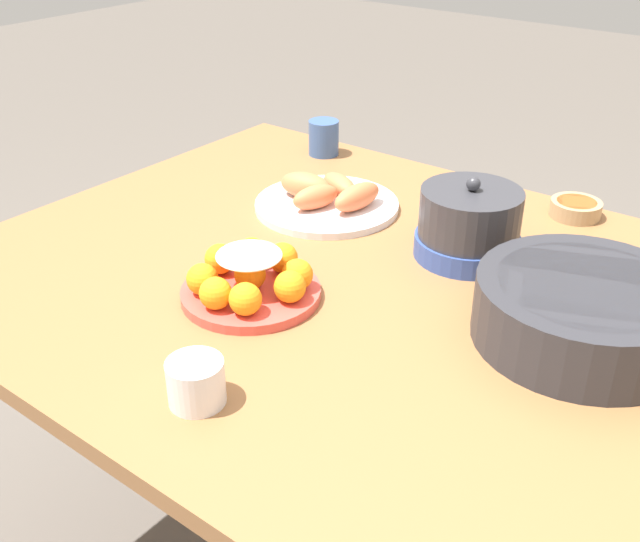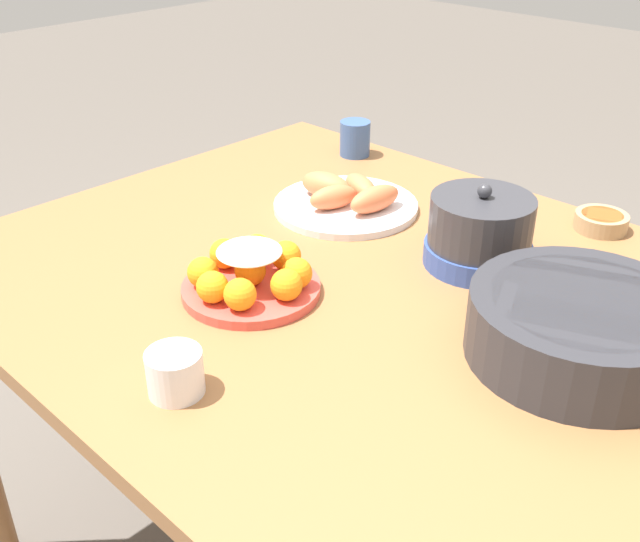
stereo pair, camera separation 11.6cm
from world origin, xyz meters
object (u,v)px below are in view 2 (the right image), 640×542
dining_table (386,339)px  cup_far (355,138)px  serving_bowl (581,326)px  cup_near (175,373)px  warming_pot (480,232)px  cake_plate (251,276)px  seafood_platter (347,199)px  sauce_bowl (601,221)px

dining_table → cup_far: cup_far is taller
serving_bowl → cup_near: 0.54m
cup_near → cup_far: bearing=117.2°
warming_pot → cake_plate: bearing=-121.3°
seafood_platter → cup_far: cup_far is taller
warming_pot → cup_far: bearing=153.6°
cup_far → warming_pot: size_ratio=0.44×
cake_plate → cup_near: size_ratio=2.99×
cup_far → dining_table: bearing=-43.3°
seafood_platter → warming_pot: (0.31, -0.01, 0.04)m
seafood_platter → cake_plate: bearing=-72.5°
cup_near → cup_far: (-0.42, 0.81, 0.01)m
seafood_platter → cup_near: size_ratio=3.83×
seafood_platter → sauce_bowl: bearing=33.2°
dining_table → cup_far: bearing=136.7°
sauce_bowl → warming_pot: (-0.09, -0.27, 0.04)m
cup_near → sauce_bowl: bearing=78.3°
sauce_bowl → seafood_platter: bearing=-146.8°
dining_table → sauce_bowl: sauce_bowl is taller
cup_near → cup_far: size_ratio=0.92×
cake_plate → warming_pot: 0.39m
seafood_platter → warming_pot: warming_pot is taller
cup_far → warming_pot: bearing=-26.4°
dining_table → sauce_bowl: 0.48m
serving_bowl → warming_pot: 0.28m
cake_plate → seafood_platter: cake_plate is taller
sauce_bowl → dining_table: bearing=-106.5°
serving_bowl → seafood_platter: (-0.56, 0.14, -0.03)m
seafood_platter → cup_far: size_ratio=3.53×
cup_far → seafood_platter: bearing=-51.3°
dining_table → serving_bowl: (0.29, 0.05, 0.14)m
dining_table → seafood_platter: seafood_platter is taller
dining_table → seafood_platter: bearing=144.2°
serving_bowl → warming_pot: warming_pot is taller
serving_bowl → warming_pot: (-0.25, 0.13, 0.01)m
sauce_bowl → cup_far: size_ratio=1.21×
dining_table → cup_far: size_ratio=17.99×
dining_table → warming_pot: 0.24m
cup_far → warming_pot: 0.56m
warming_pot → serving_bowl: bearing=-27.9°
cup_far → warming_pot: (0.50, -0.25, 0.02)m
dining_table → serving_bowl: size_ratio=4.68×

